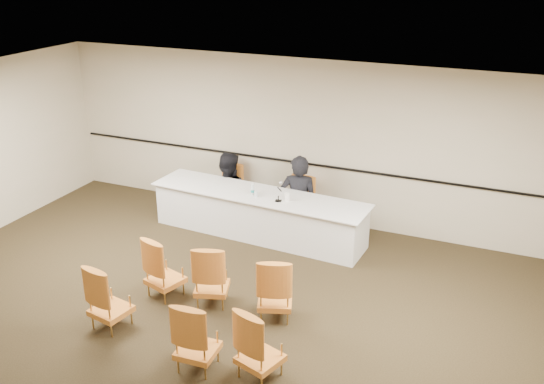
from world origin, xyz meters
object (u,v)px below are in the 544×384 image
(panelist_second, at_px, (228,197))
(panelist_second_chair, at_px, (228,190))
(aud_chair_front_left, at_px, (164,267))
(aud_chair_back_right, at_px, (260,343))
(panel_table, at_px, (259,214))
(aud_chair_front_right, at_px, (275,287))
(water_bottle, at_px, (253,188))
(aud_chair_back_left, at_px, (110,296))
(panelist_main, at_px, (299,205))
(aud_chair_back_mid, at_px, (197,335))
(panelist_main_chair, at_px, (299,204))
(coffee_cup, at_px, (287,197))
(microphone, at_px, (278,193))
(aud_chair_front_mid, at_px, (211,274))
(drinking_glass, at_px, (256,194))

(panelist_second, height_order, panelist_second_chair, panelist_second)
(aud_chair_front_left, distance_m, aud_chair_back_right, 2.31)
(panel_table, relative_size, panelist_second, 2.20)
(aud_chair_back_right, bearing_deg, aud_chair_front_left, 168.55)
(panelist_second_chair, xyz_separation_m, aud_chair_front_right, (2.22, -2.91, 0.00))
(panelist_second, xyz_separation_m, water_bottle, (0.85, -0.69, 0.56))
(aud_chair_back_left, relative_size, aud_chair_back_right, 1.00)
(panelist_main, distance_m, aud_chair_back_mid, 4.20)
(panelist_main_chair, height_order, aud_chair_front_right, same)
(water_bottle, xyz_separation_m, aud_chair_back_left, (-0.57, -3.29, -0.42))
(coffee_cup, bearing_deg, aud_chair_back_right, -73.01)
(panelist_main_chair, distance_m, water_bottle, 0.97)
(panelist_second, relative_size, microphone, 5.72)
(panelist_main, xyz_separation_m, panelist_second, (-1.48, 0.09, -0.12))
(aud_chair_front_mid, bearing_deg, aud_chair_back_mid, -86.81)
(water_bottle, height_order, drinking_glass, water_bottle)
(coffee_cup, height_order, aud_chair_back_left, aud_chair_back_left)
(water_bottle, xyz_separation_m, aud_chair_back_right, (1.69, -3.43, -0.42))
(panelist_second, bearing_deg, panelist_main_chair, 173.34)
(panelist_main, xyz_separation_m, aud_chair_back_right, (1.07, -4.04, 0.02))
(aud_chair_front_right, distance_m, aud_chair_back_mid, 1.43)
(panelist_main_chair, xyz_separation_m, aud_chair_back_left, (-1.19, -3.89, 0.00))
(aud_chair_front_right, height_order, aud_chair_back_mid, same)
(panelist_main_chair, relative_size, drinking_glass, 9.50)
(panelist_main, relative_size, water_bottle, 8.76)
(panelist_second, bearing_deg, aud_chair_back_right, 118.38)
(panelist_main, bearing_deg, drinking_glass, 38.97)
(coffee_cup, height_order, aud_chair_back_mid, aud_chair_back_mid)
(water_bottle, height_order, aud_chair_back_mid, water_bottle)
(panelist_main_chair, relative_size, aud_chair_front_left, 1.00)
(panelist_second, relative_size, aud_chair_back_right, 1.88)
(panel_table, xyz_separation_m, water_bottle, (-0.08, -0.06, 0.50))
(panelist_second_chair, bearing_deg, panel_table, -30.78)
(aud_chair_front_right, relative_size, aud_chair_back_left, 1.00)
(coffee_cup, bearing_deg, panelist_second, 154.09)
(water_bottle, height_order, aud_chair_front_right, water_bottle)
(aud_chair_front_mid, bearing_deg, panelist_second_chair, 94.43)
(panelist_main, xyz_separation_m, panelist_main_chair, (0.00, 0.00, 0.02))
(microphone, height_order, drinking_glass, microphone)
(panelist_main, bearing_deg, aud_chair_back_right, 92.05)
(drinking_glass, bearing_deg, coffee_cup, 2.89)
(panelist_second_chair, bearing_deg, aud_chair_front_left, -76.82)
(panelist_second_chair, height_order, aud_chair_back_left, same)
(drinking_glass, bearing_deg, panelist_main, 51.71)
(aud_chair_back_left, bearing_deg, aud_chair_front_right, 39.28)
(panelist_second_chair, relative_size, water_bottle, 4.42)
(panel_table, distance_m, aud_chair_front_right, 2.61)
(aud_chair_back_right, bearing_deg, panelist_main, 122.08)
(microphone, relative_size, aud_chair_back_mid, 0.33)
(panelist_main_chair, relative_size, panelist_second, 0.53)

